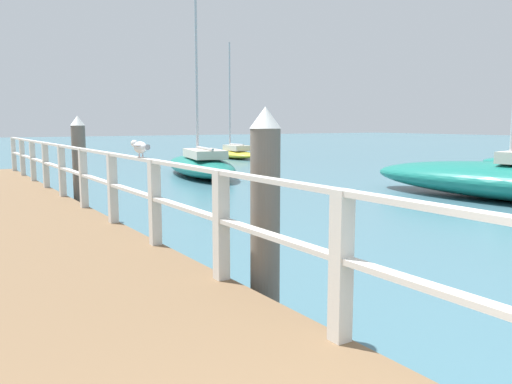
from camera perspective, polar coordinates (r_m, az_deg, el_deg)
pier_deck at (r=9.37m, az=-25.97°, el=-3.81°), size 2.77×18.18×0.53m
pier_railing at (r=9.47m, az=-18.42°, el=2.21°), size 0.12×16.70×1.03m
dock_piling_near at (r=4.90m, az=1.01°, el=-3.15°), size 0.29×0.29×2.14m
dock_piling_far at (r=11.31m, az=-18.77°, el=2.55°), size 0.29×0.29×2.14m
seagull_foreground at (r=6.69m, az=-12.58°, el=4.87°), size 0.19×0.48×0.21m
boat_1 at (r=19.83m, az=-6.15°, el=3.01°), size 3.48×6.99×7.34m
boat_4 at (r=29.88m, az=-2.61°, el=4.35°), size 1.87×4.90×6.51m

